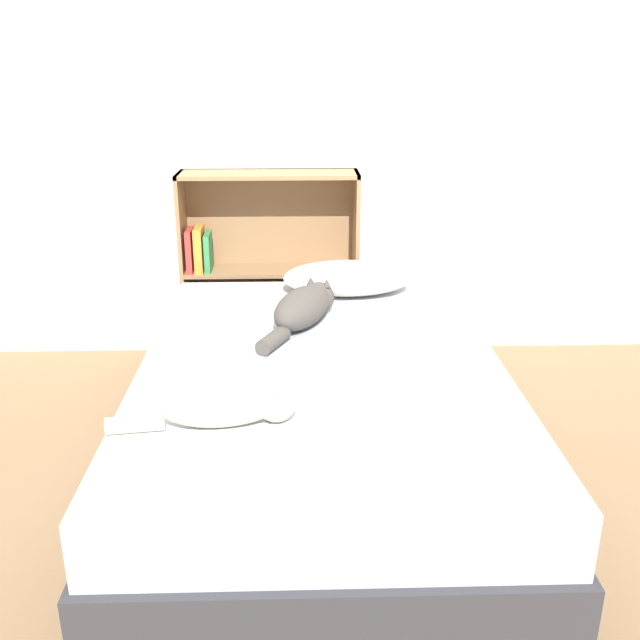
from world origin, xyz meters
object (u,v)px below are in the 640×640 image
bed (321,422)px  bookshelf (266,266)px  cat_dark (304,307)px  pillow (347,278)px  cat_light (230,403)px

bed → bookshelf: bearing=101.6°
bed → cat_dark: 0.50m
pillow → cat_light: bearing=-108.9°
pillow → bookshelf: bearing=131.6°
bookshelf → cat_light: bearing=-91.1°
bed → cat_light: bearing=-120.9°
cat_light → bed: bearing=51.3°
pillow → cat_dark: bearing=-116.1°
pillow → bookshelf: 0.61m
cat_light → cat_dark: bearing=67.2°
cat_dark → cat_light: bearing=-169.7°
pillow → cat_dark: cat_dark is taller
cat_light → bookshelf: size_ratio=0.56×
bed → pillow: pillow is taller
cat_dark → bookshelf: bearing=38.0°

